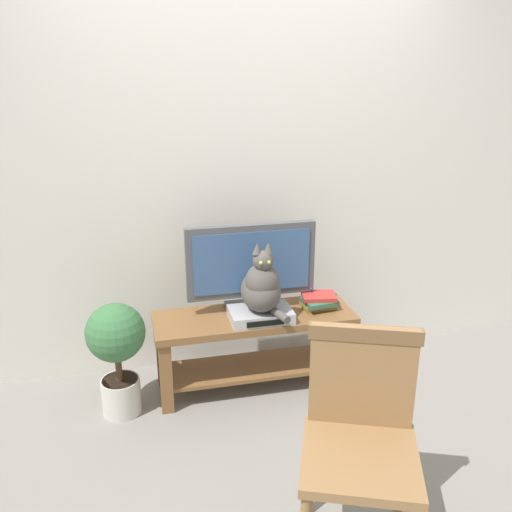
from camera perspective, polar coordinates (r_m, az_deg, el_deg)
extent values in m
plane|color=gray|center=(3.15, 2.51, -18.06)|extent=(12.00, 12.00, 0.00)
cube|color=silver|center=(3.48, -1.55, 10.88)|extent=(7.00, 0.12, 2.80)
cube|color=brown|center=(3.33, -0.20, -6.44)|extent=(1.20, 0.41, 0.04)
cube|color=brown|center=(3.25, -9.29, -12.31)|extent=(0.07, 0.07, 0.44)
cube|color=brown|center=(3.47, 9.43, -10.09)|extent=(0.07, 0.07, 0.44)
cube|color=brown|center=(3.51, -9.70, -9.75)|extent=(0.07, 0.07, 0.44)
cube|color=brown|center=(3.72, 7.63, -7.88)|extent=(0.07, 0.07, 0.44)
cube|color=brown|center=(3.49, -0.19, -11.37)|extent=(1.10, 0.33, 0.02)
cube|color=#4C4C51|center=(3.39, -0.50, -5.32)|extent=(0.30, 0.20, 0.03)
cube|color=#4C4C51|center=(3.37, -0.50, -4.59)|extent=(0.06, 0.04, 0.07)
cube|color=#4C4C51|center=(3.27, -0.51, -0.48)|extent=(0.78, 0.05, 0.45)
cube|color=#385684|center=(3.24, -0.40, -0.65)|extent=(0.70, 0.01, 0.37)
sphere|color=#2672F2|center=(3.41, 5.69, -3.39)|extent=(0.01, 0.01, 0.01)
cube|color=#ADADB2|center=(3.25, 0.44, -6.08)|extent=(0.36, 0.23, 0.07)
cube|color=black|center=(3.14, 0.96, -7.00)|extent=(0.22, 0.01, 0.03)
ellipsoid|color=#514C47|center=(3.19, 0.44, -3.65)|extent=(0.23, 0.30, 0.23)
ellipsoid|color=#514C47|center=(3.13, 0.61, -2.66)|extent=(0.20, 0.19, 0.21)
sphere|color=#514C47|center=(3.07, 0.69, -0.51)|extent=(0.12, 0.12, 0.12)
cone|color=#514C47|center=(3.03, 0.11, 0.79)|extent=(0.05, 0.05, 0.06)
cone|color=#514C47|center=(3.05, 1.28, 0.88)|extent=(0.05, 0.05, 0.06)
sphere|color=#B2C64C|center=(3.01, 0.50, -0.72)|extent=(0.02, 0.02, 0.02)
sphere|color=#B2C64C|center=(3.02, 1.36, -0.65)|extent=(0.02, 0.02, 0.02)
cylinder|color=#514C47|center=(3.15, 2.12, -5.85)|extent=(0.11, 0.24, 0.04)
cylinder|color=olive|center=(2.59, 5.64, -21.24)|extent=(0.04, 0.04, 0.45)
cylinder|color=olive|center=(2.62, 14.79, -21.50)|extent=(0.04, 0.04, 0.45)
cube|color=olive|center=(2.29, 10.73, -19.91)|extent=(0.58, 0.58, 0.04)
cube|color=olive|center=(2.32, 10.94, -12.09)|extent=(0.41, 0.19, 0.44)
cube|color=brown|center=(2.23, 11.26, -7.88)|extent=(0.43, 0.21, 0.06)
cube|color=olive|center=(3.44, 6.43, -5.02)|extent=(0.20, 0.14, 0.04)
cube|color=#38664C|center=(3.41, 6.55, -4.65)|extent=(0.21, 0.19, 0.03)
cube|color=#B2332D|center=(3.41, 6.52, -4.15)|extent=(0.23, 0.18, 0.03)
cylinder|color=beige|center=(3.35, -13.77, -13.86)|extent=(0.22, 0.22, 0.21)
cylinder|color=#332319|center=(3.30, -13.90, -12.45)|extent=(0.20, 0.20, 0.02)
cylinder|color=#4C3823|center=(3.25, -14.04, -11.05)|extent=(0.04, 0.04, 0.17)
sphere|color=#386B3D|center=(3.15, -14.35, -7.68)|extent=(0.33, 0.33, 0.33)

